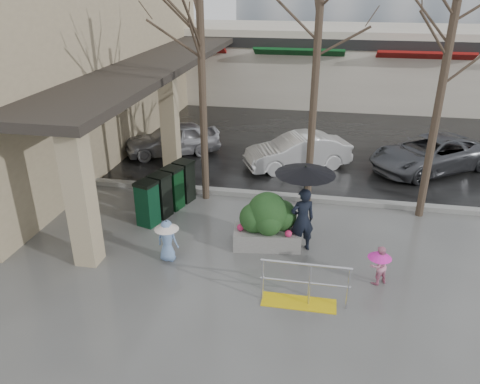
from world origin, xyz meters
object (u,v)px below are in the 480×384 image
(car_b, at_px, (298,151))
(car_c, at_px, (430,154))
(child_blue, at_px, (167,237))
(woman, at_px, (304,197))
(tree_west, at_px, (201,30))
(tree_midwest, at_px, (319,27))
(news_boxes, at_px, (167,192))
(handrail, at_px, (303,289))
(car_a, at_px, (173,139))
(child_pink, at_px, (379,263))
(tree_mideast, at_px, (449,45))
(planter, at_px, (268,221))

(car_b, bearing_deg, car_c, 71.55)
(child_blue, bearing_deg, woman, -154.30)
(woman, relative_size, car_b, 0.61)
(tree_west, bearing_deg, tree_midwest, 0.00)
(woman, height_order, news_boxes, woman)
(handrail, bearing_deg, car_a, 123.53)
(tree_west, distance_m, child_blue, 5.77)
(child_pink, distance_m, news_boxes, 6.42)
(handrail, height_order, tree_mideast, tree_mideast)
(child_blue, relative_size, news_boxes, 0.46)
(news_boxes, xyz_separation_m, car_a, (-1.43, 4.90, -0.02))
(tree_west, height_order, car_a, tree_west)
(news_boxes, height_order, car_a, news_boxes)
(planter, xyz_separation_m, car_a, (-4.61, 6.27, -0.09))
(tree_west, bearing_deg, tree_mideast, 0.00)
(handrail, distance_m, woman, 2.50)
(news_boxes, bearing_deg, child_blue, -53.37)
(planter, relative_size, car_b, 0.48)
(tree_west, distance_m, child_pink, 7.71)
(tree_west, relative_size, car_b, 1.78)
(handrail, height_order, child_pink, handrail)
(news_boxes, relative_size, car_a, 0.64)
(tree_mideast, distance_m, child_pink, 5.89)
(child_pink, relative_size, news_boxes, 0.40)
(handrail, relative_size, car_b, 0.50)
(tree_west, bearing_deg, planter, -47.59)
(tree_west, relative_size, tree_midwest, 0.97)
(car_a, relative_size, car_b, 0.97)
(tree_midwest, height_order, tree_mideast, tree_midwest)
(tree_west, relative_size, planter, 3.74)
(tree_mideast, xyz_separation_m, child_pink, (-1.50, -3.73, -4.31))
(handrail, distance_m, tree_west, 7.52)
(child_blue, relative_size, car_a, 0.30)
(child_blue, bearing_deg, planter, -147.01)
(handrail, distance_m, planter, 2.53)
(handrail, height_order, tree_midwest, tree_midwest)
(tree_mideast, relative_size, planter, 3.58)
(tree_west, xyz_separation_m, car_c, (7.37, 3.80, -4.45))
(child_blue, distance_m, car_a, 7.78)
(tree_west, height_order, car_c, tree_west)
(tree_mideast, height_order, woman, tree_mideast)
(handrail, bearing_deg, child_blue, 161.64)
(tree_west, relative_size, child_blue, 6.21)
(planter, bearing_deg, woman, -2.68)
(woman, xyz_separation_m, car_a, (-5.49, 6.32, -0.86))
(tree_midwest, bearing_deg, news_boxes, -164.23)
(woman, xyz_separation_m, planter, (-0.88, 0.04, -0.77))
(news_boxes, relative_size, car_b, 0.62)
(woman, xyz_separation_m, news_boxes, (-4.07, 1.41, -0.83))
(tree_midwest, relative_size, child_blue, 6.39)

